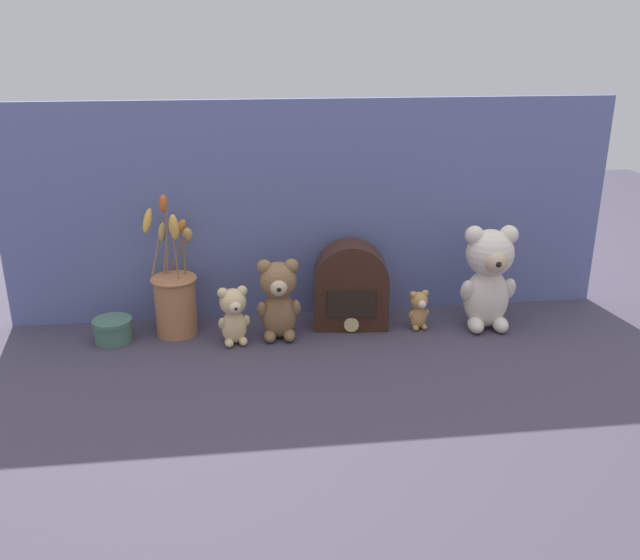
% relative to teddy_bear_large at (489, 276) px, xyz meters
% --- Properties ---
extents(ground_plane, '(4.00, 4.00, 0.00)m').
position_rel_teddy_bear_large_xyz_m(ground_plane, '(-0.43, -0.01, -0.14)').
color(ground_plane, '#3D3847').
extents(backdrop_wall, '(1.59, 0.02, 0.57)m').
position_rel_teddy_bear_large_xyz_m(backdrop_wall, '(-0.43, 0.16, 0.14)').
color(backdrop_wall, slate).
rests_on(backdrop_wall, ground).
extents(teddy_bear_large, '(0.15, 0.14, 0.27)m').
position_rel_teddy_bear_large_xyz_m(teddy_bear_large, '(0.00, 0.00, 0.00)').
color(teddy_bear_large, beige).
rests_on(teddy_bear_large, ground).
extents(teddy_bear_medium, '(0.11, 0.11, 0.21)m').
position_rel_teddy_bear_large_xyz_m(teddy_bear_medium, '(-0.54, 0.00, -0.03)').
color(teddy_bear_medium, olive).
rests_on(teddy_bear_medium, ground).
extents(teddy_bear_small, '(0.08, 0.07, 0.15)m').
position_rel_teddy_bear_large_xyz_m(teddy_bear_small, '(-0.65, -0.02, -0.07)').
color(teddy_bear_small, '#DBBC84').
rests_on(teddy_bear_small, ground).
extents(teddy_bear_tiny, '(0.06, 0.05, 0.10)m').
position_rel_teddy_bear_large_xyz_m(teddy_bear_tiny, '(-0.17, 0.01, -0.09)').
color(teddy_bear_tiny, tan).
rests_on(teddy_bear_tiny, ground).
extents(flower_vase, '(0.14, 0.14, 0.36)m').
position_rel_teddy_bear_large_xyz_m(flower_vase, '(-0.79, 0.06, -0.04)').
color(flower_vase, '#AD7047').
rests_on(flower_vase, ground).
extents(vintage_radio, '(0.20, 0.12, 0.23)m').
position_rel_teddy_bear_large_xyz_m(vintage_radio, '(-0.35, 0.06, -0.04)').
color(vintage_radio, '#381E14').
rests_on(vintage_radio, ground).
extents(decorative_tin_tall, '(0.10, 0.10, 0.06)m').
position_rel_teddy_bear_large_xyz_m(decorative_tin_tall, '(-0.95, 0.03, -0.11)').
color(decorative_tin_tall, '#47705B').
rests_on(decorative_tin_tall, ground).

